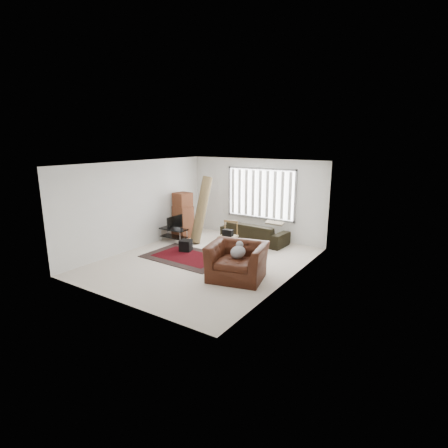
# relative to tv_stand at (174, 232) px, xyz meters

# --- Properties ---
(room) EXTENTS (6.00, 6.02, 2.71)m
(room) POSITION_rel_tv_stand_xyz_m (1.98, -0.46, 1.42)
(room) COLOR beige
(room) RESTS_ON ground
(persian_rug) EXTENTS (2.45, 1.67, 0.02)m
(persian_rug) POSITION_rel_tv_stand_xyz_m (1.33, -0.95, -0.33)
(persian_rug) COLOR black
(persian_rug) RESTS_ON ground
(tv_stand) EXTENTS (0.93, 0.42, 0.47)m
(tv_stand) POSITION_rel_tv_stand_xyz_m (0.00, 0.00, 0.00)
(tv_stand) COLOR black
(tv_stand) RESTS_ON ground
(tv) EXTENTS (0.10, 0.76, 0.43)m
(tv) POSITION_rel_tv_stand_xyz_m (-0.00, 0.00, 0.35)
(tv) COLOR black
(tv) RESTS_ON tv_stand
(subwoofer) EXTENTS (0.42, 0.42, 0.34)m
(subwoofer) POSITION_rel_tv_stand_xyz_m (0.96, -0.55, -0.15)
(subwoofer) COLOR black
(subwoofer) RESTS_ON persian_rug
(moving_boxes) EXTENTS (0.72, 0.68, 1.55)m
(moving_boxes) POSITION_rel_tv_stand_xyz_m (-0.16, 0.69, 0.38)
(moving_boxes) COLOR brown
(moving_boxes) RESTS_ON ground
(white_flatpack) EXTENTS (0.62, 0.36, 0.73)m
(white_flatpack) POSITION_rel_tv_stand_xyz_m (0.09, 0.98, 0.03)
(white_flatpack) COLOR silver
(white_flatpack) RESTS_ON ground
(rolled_rug) EXTENTS (0.42, 1.00, 2.17)m
(rolled_rug) POSITION_rel_tv_stand_xyz_m (0.73, 0.56, 0.75)
(rolled_rug) COLOR brown
(rolled_rug) RESTS_ON ground
(sofa) EXTENTS (2.27, 1.09, 0.85)m
(sofa) POSITION_rel_tv_stand_xyz_m (2.22, 1.48, 0.09)
(sofa) COLOR black
(sofa) RESTS_ON ground
(side_chair) EXTENTS (0.54, 0.54, 0.92)m
(side_chair) POSITION_rel_tv_stand_xyz_m (2.02, 0.18, 0.17)
(side_chair) COLOR #8E7E5D
(side_chair) RESTS_ON ground
(armchair) EXTENTS (1.59, 1.46, 1.00)m
(armchair) POSITION_rel_tv_stand_xyz_m (3.36, -1.50, 0.17)
(armchair) COLOR #3B180C
(armchair) RESTS_ON ground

